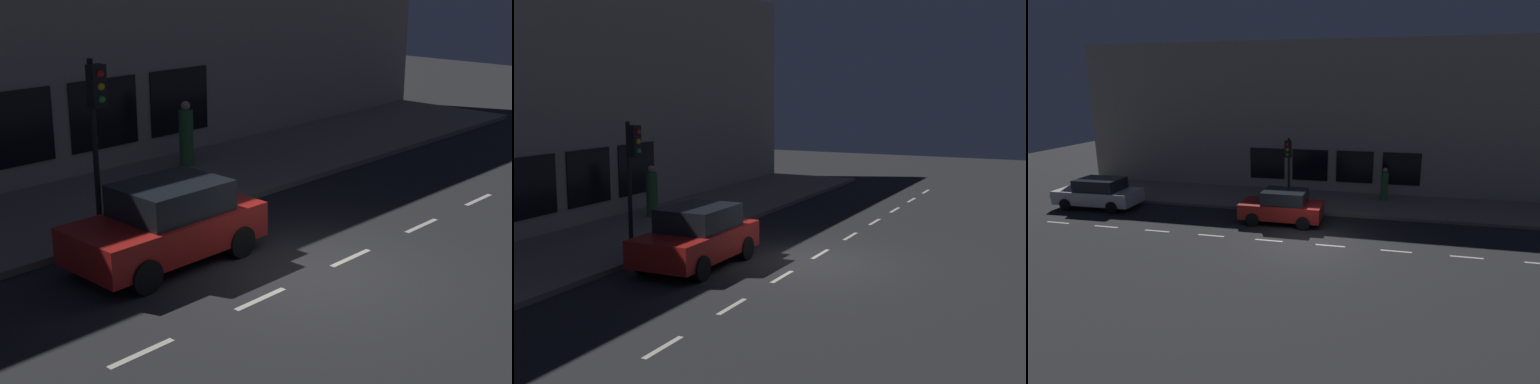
{
  "view_description": "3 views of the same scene",
  "coord_description": "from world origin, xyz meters",
  "views": [
    {
      "loc": [
        -8.17,
        10.34,
        5.62
      ],
      "look_at": [
        1.75,
        -0.13,
        1.18
      ],
      "focal_mm": 53.1,
      "sensor_mm": 36.0,
      "label": 1
    },
    {
      "loc": [
        -6.9,
        16.72,
        4.68
      ],
      "look_at": [
        1.31,
        -0.44,
        1.77
      ],
      "focal_mm": 48.34,
      "sensor_mm": 36.0,
      "label": 2
    },
    {
      "loc": [
        -16.04,
        -2.82,
        6.35
      ],
      "look_at": [
        2.59,
        1.55,
        1.47
      ],
      "focal_mm": 29.48,
      "sensor_mm": 36.0,
      "label": 3
    }
  ],
  "objects": [
    {
      "name": "parked_car_1",
      "position": [
        2.47,
        1.59,
        0.79
      ],
      "size": [
        1.92,
        3.83,
        1.58
      ],
      "rotation": [
        0.0,
        0.0,
        0.0
      ],
      "color": "red",
      "rests_on": "ground"
    },
    {
      "name": "pedestrian_0",
      "position": [
        7.19,
        -3.08,
        0.98
      ],
      "size": [
        0.51,
        0.51,
        1.81
      ],
      "rotation": [
        0.0,
        0.0,
        4.36
      ],
      "color": "#336B38",
      "rests_on": "sidewalk"
    },
    {
      "name": "sidewalk",
      "position": [
        6.25,
        0.0,
        0.07
      ],
      "size": [
        4.5,
        32.0,
        0.15
      ],
      "color": "gray",
      "rests_on": "ground"
    },
    {
      "name": "lane_centre_line",
      "position": [
        0.0,
        -1.0,
        0.0
      ],
      "size": [
        0.12,
        27.2,
        0.01
      ],
      "color": "beige",
      "rests_on": "ground"
    },
    {
      "name": "building_facade",
      "position": [
        8.8,
        0.0,
        4.42
      ],
      "size": [
        0.65,
        32.0,
        8.86
      ],
      "color": "#B2A893",
      "rests_on": "ground"
    },
    {
      "name": "ground_plane",
      "position": [
        0.0,
        0.0,
        0.0
      ],
      "size": [
        60.0,
        60.0,
        0.0
      ],
      "primitive_type": "plane",
      "color": "#28282B"
    },
    {
      "name": "traffic_light",
      "position": [
        4.36,
        1.74,
        2.75
      ],
      "size": [
        0.46,
        0.32,
        3.62
      ],
      "color": "black",
      "rests_on": "sidewalk"
    }
  ]
}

